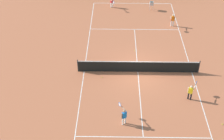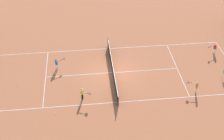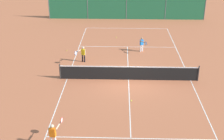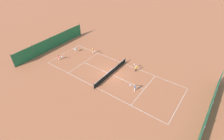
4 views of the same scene
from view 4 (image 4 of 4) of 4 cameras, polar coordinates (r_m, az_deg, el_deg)
ground_plane at (r=30.32m, az=-0.30°, el=-1.46°), size 600.00×600.00×0.00m
court_line_markings at (r=30.32m, az=-0.30°, el=-1.46°), size 8.25×23.85×0.01m
tennis_net at (r=30.02m, az=-0.30°, el=-0.71°), size 9.18×0.08×1.06m
windscreen_fence_far at (r=26.04m, az=29.15°, el=-11.40°), size 17.28×0.08×2.90m
windscreen_fence_near at (r=39.33m, az=-19.12°, el=8.32°), size 17.28×0.08×2.90m
player_far_baseline at (r=27.02m, az=7.41°, el=-5.58°), size 0.53×1.01×1.21m
player_far_service at (r=35.92m, az=-6.18°, el=6.36°), size 0.53×0.98×1.20m
player_near_baseline at (r=35.21m, az=-16.99°, el=4.07°), size 0.46×0.98×1.12m
player_near_service at (r=30.99m, az=7.82°, el=0.72°), size 0.73×0.89×1.20m
tennis_ball_alley_left at (r=31.66m, az=-4.62°, el=0.36°), size 0.07×0.07×0.07m
tennis_ball_near_corner at (r=28.05m, az=15.88°, el=-6.90°), size 0.07×0.07×0.07m
tennis_ball_alley_right at (r=28.29m, az=-2.31°, el=-4.73°), size 0.07×0.07×0.07m
tennis_ball_mid_court at (r=31.86m, az=12.82°, el=-0.30°), size 0.07×0.07×0.07m
ball_hopper at (r=37.03m, az=-11.79°, el=6.68°), size 0.36×0.36×0.89m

